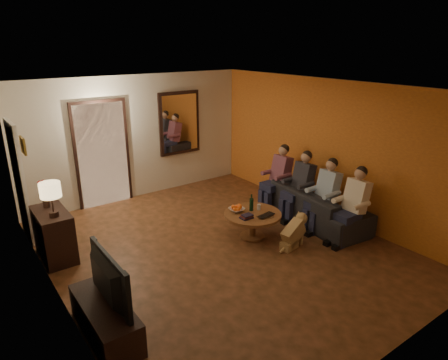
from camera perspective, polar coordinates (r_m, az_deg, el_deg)
floor at (r=6.69m, az=-0.58°, el=-9.72°), size 5.00×6.00×0.01m
ceiling at (r=5.88m, az=-0.66°, el=13.01°), size 5.00×6.00×0.01m
back_wall at (r=8.69m, az=-12.22°, el=5.95°), size 5.00×0.02×2.60m
front_wall at (r=4.28m, az=23.67°, el=-9.50°), size 5.00×0.02×2.60m
left_wall at (r=5.23m, az=-23.63°, el=-4.28°), size 0.02×6.00×2.60m
right_wall at (r=7.82m, az=14.53°, el=4.28°), size 0.02×6.00×2.60m
orange_accent at (r=7.81m, az=14.49°, el=4.27°), size 0.01×6.00×2.60m
kitchen_doorway at (r=8.46m, az=-16.98°, el=3.42°), size 1.00×0.06×2.10m
door_trim at (r=8.45m, az=-16.95°, el=3.40°), size 1.12×0.04×2.22m
fridge_glimpse at (r=8.58m, az=-15.33°, el=2.76°), size 0.45×0.03×1.70m
mirror_frame at (r=9.05m, az=-6.39°, el=8.09°), size 1.00×0.05×1.40m
mirror_glass at (r=9.03m, az=-6.29°, el=8.06°), size 0.86×0.02×1.26m
white_door at (r=7.47m, az=-27.16°, el=-0.23°), size 0.06×0.85×2.04m
framed_art at (r=6.29m, az=-26.80°, el=4.41°), size 0.03×0.28×0.24m
art_canvas at (r=6.30m, az=-26.66°, el=4.43°), size 0.01×0.22×0.18m
dresser at (r=6.79m, az=-23.11°, el=-7.20°), size 0.45×0.88×0.79m
table_lamp at (r=6.34m, az=-23.41°, el=-2.58°), size 0.30×0.30×0.54m
flower_vase at (r=6.76m, az=-24.23°, el=-1.82°), size 0.14×0.14×0.44m
tv_stand at (r=5.06m, az=-16.57°, el=-18.52°), size 0.45×1.24×0.41m
tv at (r=4.78m, az=-17.17°, el=-13.64°), size 1.06×0.14×0.61m
sofa at (r=7.72m, az=12.87°, el=-3.45°), size 2.29×1.12×0.64m
person_a at (r=7.04m, az=17.96°, el=-3.77°), size 0.60×0.40×1.20m
person_b at (r=7.37m, az=14.25°, el=-2.35°), size 0.60×0.40×1.20m
person_c at (r=7.74m, az=10.88°, el=-1.04°), size 0.60×0.40×1.20m
person_d at (r=8.13m, az=7.83°, el=0.14°), size 0.60×0.40×1.20m
dog at (r=6.71m, az=9.88°, el=-7.24°), size 0.59×0.33×0.56m
coffee_table at (r=6.97m, az=4.08°, el=-6.42°), size 1.24×1.24×0.45m
bowl at (r=6.91m, az=1.81°, el=-4.26°), size 0.26×0.26×0.06m
oranges at (r=6.89m, az=1.82°, el=-3.74°), size 0.20×0.20×0.08m
wine_bottle at (r=6.91m, az=3.94°, el=-3.19°), size 0.07×0.07×0.31m
wine_glass at (r=7.00m, az=5.01°, el=-3.86°), size 0.06×0.06×0.10m
book_stack at (r=6.66m, az=3.23°, el=-5.20°), size 0.20×0.15×0.07m
laptop at (r=6.74m, az=6.32°, el=-5.20°), size 0.35×0.25×0.03m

